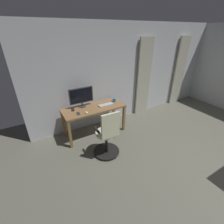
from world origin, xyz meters
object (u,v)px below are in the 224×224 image
(cell_phone_face_up, at_px, (78,114))
(mug_coffee, at_px, (114,100))
(office_chair, at_px, (108,136))
(computer_keyboard, at_px, (106,105))
(desk, at_px, (94,111))
(computer_mouse, at_px, (86,112))
(cell_phone_by_monitor, at_px, (73,110))
(computer_monitor, at_px, (81,96))

(cell_phone_face_up, relative_size, mug_coffee, 1.15)
(mug_coffee, bearing_deg, office_chair, 52.75)
(computer_keyboard, bearing_deg, desk, -7.12)
(computer_mouse, height_order, mug_coffee, mug_coffee)
(desk, bearing_deg, cell_phone_by_monitor, -13.50)
(cell_phone_by_monitor, bearing_deg, office_chair, 124.62)
(cell_phone_face_up, distance_m, mug_coffee, 1.05)
(desk, xyz_separation_m, mug_coffee, (-0.60, -0.04, 0.15))
(office_chair, distance_m, cell_phone_face_up, 0.87)
(computer_mouse, bearing_deg, computer_keyboard, -165.62)
(desk, bearing_deg, cell_phone_face_up, 16.01)
(desk, height_order, office_chair, office_chair)
(cell_phone_face_up, xyz_separation_m, mug_coffee, (-1.04, -0.17, 0.04))
(cell_phone_by_monitor, height_order, cell_phone_face_up, same)
(computer_keyboard, height_order, cell_phone_by_monitor, computer_keyboard)
(office_chair, xyz_separation_m, computer_mouse, (0.16, -0.70, 0.26))
(cell_phone_by_monitor, bearing_deg, mug_coffee, -169.93)
(desk, distance_m, cell_phone_face_up, 0.46)
(computer_keyboard, xyz_separation_m, computer_mouse, (0.58, 0.15, 0.01))
(desk, xyz_separation_m, cell_phone_by_monitor, (0.49, -0.12, 0.10))
(desk, bearing_deg, office_chair, 83.14)
(desk, height_order, computer_monitor, computer_monitor)
(computer_mouse, bearing_deg, cell_phone_face_up, -20.63)
(computer_keyboard, relative_size, cell_phone_by_monitor, 2.64)
(computer_keyboard, relative_size, mug_coffee, 3.04)
(computer_keyboard, distance_m, cell_phone_face_up, 0.75)
(office_chair, height_order, cell_phone_face_up, office_chair)
(office_chair, bearing_deg, cell_phone_face_up, 115.42)
(computer_mouse, distance_m, cell_phone_face_up, 0.18)
(computer_mouse, height_order, cell_phone_face_up, computer_mouse)
(cell_phone_face_up, bearing_deg, office_chair, 121.42)
(computer_mouse, height_order, cell_phone_by_monitor, computer_mouse)
(office_chair, relative_size, computer_keyboard, 2.83)
(computer_monitor, height_order, mug_coffee, computer_monitor)
(office_chair, distance_m, computer_monitor, 1.20)
(cell_phone_by_monitor, bearing_deg, cell_phone_face_up, 115.90)
(computer_keyboard, bearing_deg, office_chair, 63.86)
(desk, height_order, computer_mouse, computer_mouse)
(computer_keyboard, height_order, mug_coffee, mug_coffee)
(computer_monitor, relative_size, cell_phone_by_monitor, 4.06)
(office_chair, relative_size, computer_mouse, 10.76)
(desk, distance_m, computer_mouse, 0.35)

